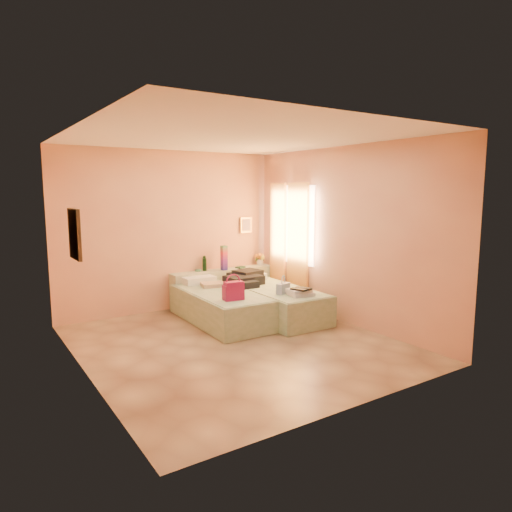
{
  "coord_description": "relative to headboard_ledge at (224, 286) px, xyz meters",
  "views": [
    {
      "loc": [
        -3.11,
        -5.25,
        2.11
      ],
      "look_at": [
        0.89,
        0.85,
        1.06
      ],
      "focal_mm": 32.0,
      "sensor_mm": 36.0,
      "label": 1
    }
  ],
  "objects": [
    {
      "name": "room_walls",
      "position": [
        -0.77,
        -1.53,
        1.46
      ],
      "size": [
        4.02,
        4.51,
        2.81
      ],
      "color": "#E2A978",
      "rests_on": "ground"
    },
    {
      "name": "sandal_pair",
      "position": [
        0.25,
        -2.01,
        0.29
      ],
      "size": [
        0.26,
        0.3,
        0.03
      ],
      "primitive_type": "cube",
      "rotation": [
        0.0,
        0.0,
        0.3
      ],
      "color": "black",
      "rests_on": "towel_stack"
    },
    {
      "name": "bed_right",
      "position": [
        0.26,
        -1.29,
        -0.08
      ],
      "size": [
        0.94,
        2.02,
        0.5
      ],
      "primitive_type": "cube",
      "rotation": [
        0.0,
        0.0,
        -0.02
      ],
      "color": "#ACC09A",
      "rests_on": "ground"
    },
    {
      "name": "khaki_garment",
      "position": [
        -0.55,
        -0.63,
        0.21
      ],
      "size": [
        0.44,
        0.39,
        0.07
      ],
      "primitive_type": "cube",
      "rotation": [
        0.0,
        0.0,
        -0.25
      ],
      "color": "tan",
      "rests_on": "bed_left"
    },
    {
      "name": "blue_handbag",
      "position": [
        0.13,
        -1.7,
        0.26
      ],
      "size": [
        0.28,
        0.2,
        0.16
      ],
      "primitive_type": "cube",
      "rotation": [
        0.0,
        0.0,
        0.39
      ],
      "color": "#3E6096",
      "rests_on": "bed_right"
    },
    {
      "name": "bed_left",
      "position": [
        -0.64,
        -1.05,
        -0.08
      ],
      "size": [
        0.94,
        2.02,
        0.5
      ],
      "primitive_type": "cube",
      "rotation": [
        0.0,
        0.0,
        -0.02
      ],
      "color": "#ACC09A",
      "rests_on": "ground"
    },
    {
      "name": "towel_stack",
      "position": [
        0.27,
        -1.96,
        0.23
      ],
      "size": [
        0.39,
        0.35,
        0.1
      ],
      "primitive_type": "cube",
      "rotation": [
        0.0,
        0.0,
        -0.15
      ],
      "color": "silver",
      "rests_on": "bed_right"
    },
    {
      "name": "small_dish",
      "position": [
        -0.49,
        0.07,
        0.34
      ],
      "size": [
        0.14,
        0.14,
        0.03
      ],
      "primitive_type": "cylinder",
      "rotation": [
        0.0,
        0.0,
        0.21
      ],
      "color": "#53996C",
      "rests_on": "headboard_ledge"
    },
    {
      "name": "ground",
      "position": [
        -0.98,
        -2.1,
        -0.33
      ],
      "size": [
        4.5,
        4.5,
        0.0
      ],
      "primitive_type": "plane",
      "color": "tan",
      "rests_on": "ground"
    },
    {
      "name": "green_book",
      "position": [
        0.35,
        -0.04,
        0.34
      ],
      "size": [
        0.2,
        0.17,
        0.03
      ],
      "primitive_type": "cube",
      "rotation": [
        0.0,
        0.0,
        0.35
      ],
      "color": "#284C36",
      "rests_on": "headboard_ledge"
    },
    {
      "name": "headboard_ledge",
      "position": [
        0.0,
        0.0,
        0.0
      ],
      "size": [
        2.05,
        0.3,
        0.65
      ],
      "primitive_type": "cube",
      "color": "#B1BC99",
      "rests_on": "ground"
    },
    {
      "name": "rainbow_box",
      "position": [
        -0.03,
        -0.08,
        0.55
      ],
      "size": [
        0.1,
        0.1,
        0.45
      ],
      "primitive_type": "cube",
      "rotation": [
        0.0,
        0.0,
        0.02
      ],
      "color": "#951243",
      "rests_on": "headboard_ledge"
    },
    {
      "name": "flower_vase",
      "position": [
        0.84,
        0.03,
        0.47
      ],
      "size": [
        0.25,
        0.25,
        0.29
      ],
      "primitive_type": "cube",
      "rotation": [
        0.0,
        0.0,
        0.16
      ],
      "color": "silver",
      "rests_on": "headboard_ledge"
    },
    {
      "name": "clothes_pile",
      "position": [
        0.03,
        -0.77,
        0.27
      ],
      "size": [
        0.69,
        0.69,
        0.2
      ],
      "primitive_type": "cube",
      "rotation": [
        0.0,
        0.0,
        0.05
      ],
      "color": "black",
      "rests_on": "bed_right"
    },
    {
      "name": "water_bottle",
      "position": [
        -0.35,
        0.07,
        0.46
      ],
      "size": [
        0.09,
        0.09,
        0.26
      ],
      "primitive_type": "cylinder",
      "rotation": [
        0.0,
        0.0,
        0.21
      ],
      "color": "#13351A",
      "rests_on": "headboard_ledge"
    },
    {
      "name": "magenta_handbag",
      "position": [
        -0.75,
        -1.64,
        0.31
      ],
      "size": [
        0.32,
        0.21,
        0.28
      ],
      "primitive_type": "cube",
      "rotation": [
        0.0,
        0.0,
        -0.14
      ],
      "color": "#951243",
      "rests_on": "bed_left"
    }
  ]
}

